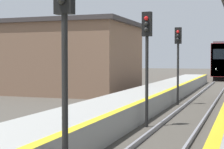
# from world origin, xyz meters

# --- Properties ---
(signal_near) EXTENTS (0.36, 0.31, 4.29)m
(signal_near) POSITION_xyz_m (-1.00, 4.68, 3.01)
(signal_near) COLOR black
(signal_near) RESTS_ON ground
(signal_mid) EXTENTS (0.36, 0.31, 4.29)m
(signal_mid) POSITION_xyz_m (-1.19, 11.84, 3.01)
(signal_mid) COLOR black
(signal_mid) RESTS_ON ground
(signal_far) EXTENTS (0.36, 0.31, 4.29)m
(signal_far) POSITION_xyz_m (-1.21, 19.00, 3.01)
(signal_far) COLOR black
(signal_far) RESTS_ON ground
(station_building) EXTENTS (11.91, 8.28, 5.31)m
(station_building) POSITION_xyz_m (-11.27, 23.94, 2.67)
(station_building) COLOR brown
(station_building) RESTS_ON ground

